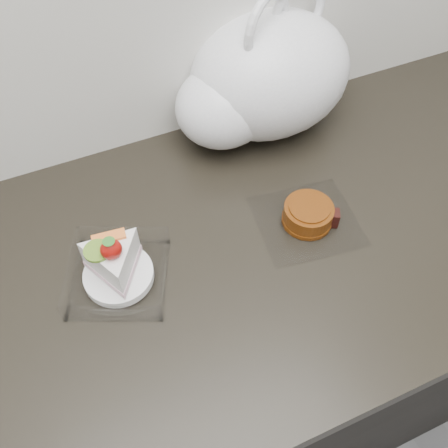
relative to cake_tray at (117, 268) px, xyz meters
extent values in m
cube|color=black|center=(0.11, -0.02, -0.50)|extent=(2.00, 0.60, 0.86)
cube|color=black|center=(0.11, -0.02, -0.05)|extent=(2.04, 0.64, 0.04)
cube|color=white|center=(0.00, 0.00, -0.03)|extent=(0.20, 0.20, 0.00)
cylinder|color=white|center=(0.00, 0.00, -0.02)|extent=(0.11, 0.11, 0.02)
ellipsoid|color=#B7180C|center=(0.00, -0.01, 0.07)|extent=(0.03, 0.03, 0.03)
cone|color=#2D7223|center=(0.00, -0.01, 0.08)|extent=(0.02, 0.02, 0.01)
cylinder|color=olive|center=(-0.02, 0.00, 0.06)|extent=(0.04, 0.04, 0.01)
cube|color=orange|center=(0.00, 0.02, 0.06)|extent=(0.05, 0.02, 0.01)
cube|color=white|center=(0.33, -0.02, -0.03)|extent=(0.19, 0.18, 0.00)
cylinder|color=brown|center=(0.33, -0.02, -0.01)|extent=(0.09, 0.09, 0.04)
cylinder|color=brown|center=(0.33, -0.02, -0.03)|extent=(0.09, 0.09, 0.01)
cylinder|color=brown|center=(0.33, -0.02, 0.01)|extent=(0.07, 0.07, 0.00)
cube|color=black|center=(0.37, -0.04, -0.01)|extent=(0.03, 0.03, 0.03)
ellipsoid|color=white|center=(0.38, 0.24, 0.09)|extent=(0.38, 0.34, 0.23)
ellipsoid|color=white|center=(0.28, 0.22, 0.06)|extent=(0.23, 0.22, 0.15)
torus|color=white|center=(0.36, 0.23, 0.19)|extent=(0.12, 0.08, 0.13)
torus|color=white|center=(0.44, 0.26, 0.19)|extent=(0.12, 0.03, 0.12)
camera|label=1|loc=(-0.01, -0.45, 0.66)|focal=40.00mm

